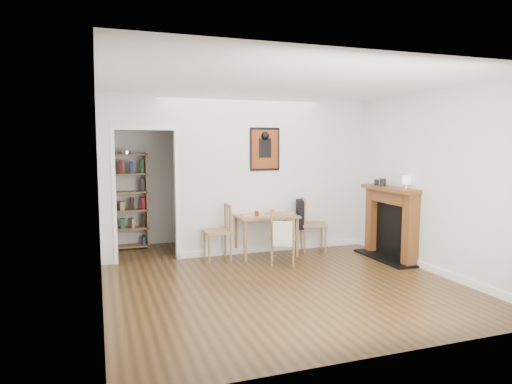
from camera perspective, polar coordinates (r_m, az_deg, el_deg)
name	(u,v)px	position (r m, az deg, el deg)	size (l,w,h in m)	color
ground	(271,275)	(6.52, 1.87, -10.36)	(5.20, 5.20, 0.00)	#56391B
room_shell	(248,177)	(7.57, -1.06, 1.94)	(5.20, 5.20, 5.20)	silver
dining_table	(266,220)	(7.51, 1.24, -3.51)	(0.99, 0.63, 0.68)	#89603F
chair_left	(217,232)	(7.26, -4.86, -5.03)	(0.46, 0.46, 0.90)	#A0814A
chair_right	(312,224)	(7.87, 7.06, -3.98)	(0.62, 0.57, 0.92)	#A0814A
chair_front	(283,237)	(6.99, 3.37, -5.64)	(0.55, 0.58, 0.84)	#A0814A
bookshelf	(127,201)	(8.31, -15.80, -1.14)	(0.71, 0.28, 1.69)	#89603F
fireplace	(391,221)	(7.62, 16.54, -3.46)	(0.45, 1.25, 1.16)	brown
red_glass	(257,214)	(7.36, 0.10, -2.72)	(0.07, 0.07, 0.09)	maroon
orange_fruit	(273,211)	(7.65, 2.11, -2.42)	(0.08, 0.08, 0.08)	#D8580B
placemat	(254,215)	(7.44, -0.24, -2.95)	(0.43, 0.32, 0.00)	#C1B19F
notebook	(280,213)	(7.64, 2.97, -2.68)	(0.29, 0.21, 0.01)	silver
mantel_lamp	(406,181)	(7.26, 18.29, 1.34)	(0.13, 0.13, 0.20)	silver
ceramic_jar_a	(383,182)	(7.63, 15.58, 1.17)	(0.10, 0.10, 0.12)	black
ceramic_jar_b	(377,182)	(7.78, 14.84, 1.19)	(0.08, 0.08, 0.10)	black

